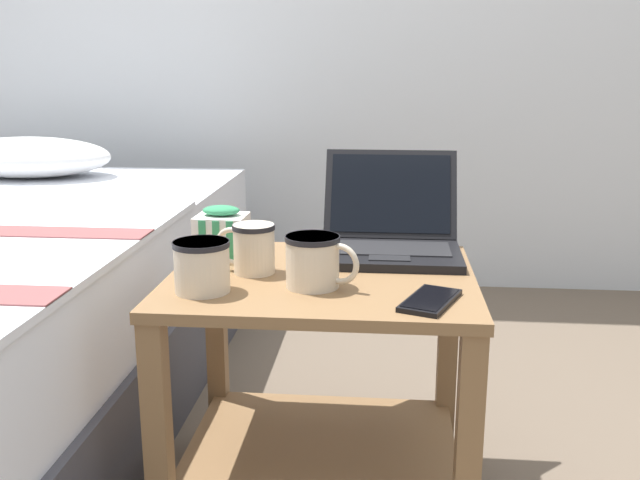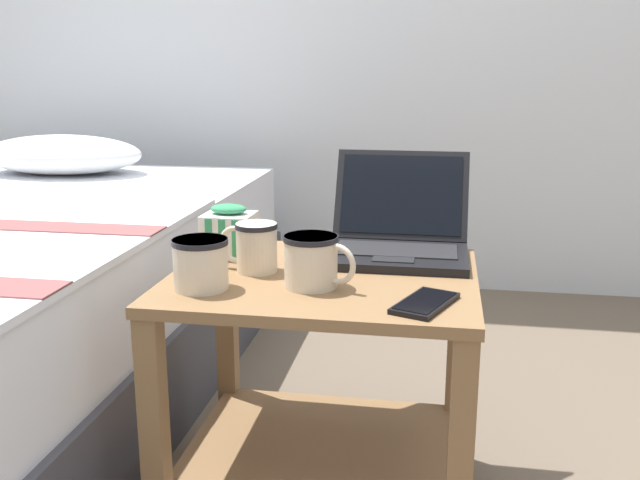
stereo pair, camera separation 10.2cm
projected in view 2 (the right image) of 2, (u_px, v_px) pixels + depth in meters
name	position (u px, v px, depth m)	size (l,w,h in m)	color
bedside_table	(323.00, 361.00, 1.46)	(0.60, 0.51, 0.52)	olive
laptop	(397.00, 235.00, 1.56)	(0.30, 0.32, 0.21)	black
mug_front_left	(255.00, 245.00, 1.42)	(0.13, 0.09, 0.10)	beige
mug_front_right	(312.00, 259.00, 1.33)	(0.14, 0.10, 0.10)	beige
mug_mid_center	(200.00, 261.00, 1.32)	(0.11, 0.13, 0.10)	beige
snack_bag	(229.00, 232.00, 1.55)	(0.11, 0.10, 0.11)	white
cell_phone	(425.00, 303.00, 1.23)	(0.12, 0.16, 0.01)	black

